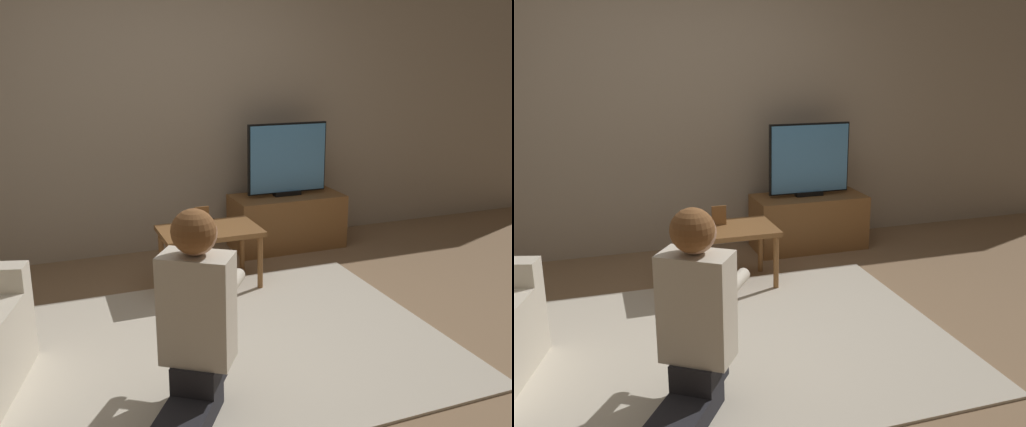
# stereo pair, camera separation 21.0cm
# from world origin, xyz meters

# --- Properties ---
(ground_plane) EXTENTS (10.00, 10.00, 0.00)m
(ground_plane) POSITION_xyz_m (0.00, 0.00, 0.00)
(ground_plane) COLOR #896B4C
(wall_back) EXTENTS (10.00, 0.06, 2.60)m
(wall_back) POSITION_xyz_m (0.00, 1.93, 1.30)
(wall_back) COLOR tan
(wall_back) RESTS_ON ground_plane
(rug) EXTENTS (2.61, 2.00, 0.02)m
(rug) POSITION_xyz_m (0.00, 0.00, 0.01)
(rug) COLOR beige
(rug) RESTS_ON ground_plane
(tv_stand) EXTENTS (0.99, 0.46, 0.48)m
(tv_stand) POSITION_xyz_m (1.10, 1.57, 0.24)
(tv_stand) COLOR brown
(tv_stand) RESTS_ON ground_plane
(tv) EXTENTS (0.74, 0.08, 0.64)m
(tv) POSITION_xyz_m (1.10, 1.58, 0.81)
(tv) COLOR black
(tv) RESTS_ON tv_stand
(coffee_table) EXTENTS (0.73, 0.48, 0.46)m
(coffee_table) POSITION_xyz_m (0.18, 0.93, 0.40)
(coffee_table) COLOR brown
(coffee_table) RESTS_ON ground_plane
(person_kneeling) EXTENTS (0.65, 0.81, 1.01)m
(person_kneeling) POSITION_xyz_m (-0.33, -0.55, 0.53)
(person_kneeling) COLOR #232328
(person_kneeling) RESTS_ON rug
(picture_frame) EXTENTS (0.11, 0.01, 0.15)m
(picture_frame) POSITION_xyz_m (0.15, 1.02, 0.53)
(picture_frame) COLOR brown
(picture_frame) RESTS_ON coffee_table
(remote) EXTENTS (0.04, 0.15, 0.02)m
(remote) POSITION_xyz_m (-0.03, 0.84, 0.46)
(remote) COLOR black
(remote) RESTS_ON coffee_table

